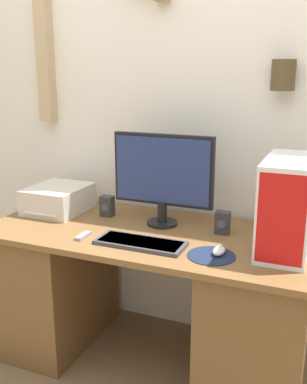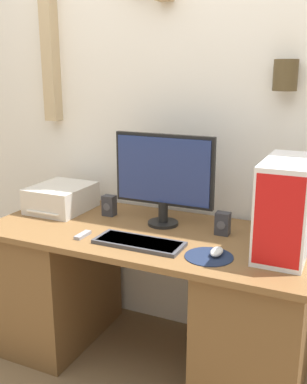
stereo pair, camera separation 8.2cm
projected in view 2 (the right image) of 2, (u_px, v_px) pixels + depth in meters
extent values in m
cube|color=white|center=(180.00, 103.00, 2.48)|extent=(6.40, 0.05, 2.70)
cube|color=tan|center=(47.00, 1.00, 2.61)|extent=(0.08, 0.08, 1.38)
cylinder|color=#4C3D23|center=(285.00, 75.00, 2.14)|extent=(0.12, 0.12, 0.15)
cube|color=brown|center=(147.00, 233.00, 2.27)|extent=(1.64, 0.75, 0.03)
cube|color=brown|center=(57.00, 279.00, 2.60)|extent=(0.46, 0.69, 0.71)
cube|color=brown|center=(257.00, 324.00, 2.14)|extent=(0.46, 0.69, 0.71)
cylinder|color=black|center=(163.00, 223.00, 2.36)|extent=(0.16, 0.16, 0.02)
cylinder|color=black|center=(163.00, 212.00, 2.34)|extent=(0.05, 0.05, 0.11)
cube|color=black|center=(164.00, 170.00, 2.29)|extent=(0.54, 0.03, 0.37)
cube|color=navy|center=(163.00, 170.00, 2.28)|extent=(0.50, 0.01, 0.34)
cube|color=#3D3D42|center=(139.00, 243.00, 2.09)|extent=(0.42, 0.17, 0.02)
cube|color=#5B5B60|center=(139.00, 242.00, 2.09)|extent=(0.39, 0.14, 0.01)
cylinder|color=#19233D|center=(209.00, 257.00, 1.95)|extent=(0.21, 0.21, 0.00)
ellipsoid|color=silver|center=(217.00, 252.00, 1.96)|extent=(0.05, 0.10, 0.03)
cube|color=white|center=(287.00, 207.00, 1.96)|extent=(0.21, 0.45, 0.42)
cube|color=red|center=(278.00, 222.00, 1.76)|extent=(0.19, 0.01, 0.38)
cube|color=beige|center=(61.00, 198.00, 2.59)|extent=(0.30, 0.35, 0.14)
cube|color=white|center=(51.00, 209.00, 2.51)|extent=(0.21, 0.16, 0.01)
cube|color=#2D2D33|center=(109.00, 206.00, 2.49)|extent=(0.07, 0.05, 0.11)
cylinder|color=#47474C|center=(107.00, 207.00, 2.47)|extent=(0.04, 0.00, 0.04)
cube|color=#2D2D33|center=(223.00, 224.00, 2.20)|extent=(0.07, 0.05, 0.11)
cylinder|color=#47474C|center=(221.00, 225.00, 2.18)|extent=(0.04, 0.00, 0.04)
cube|color=gray|center=(83.00, 235.00, 2.19)|extent=(0.03, 0.11, 0.02)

